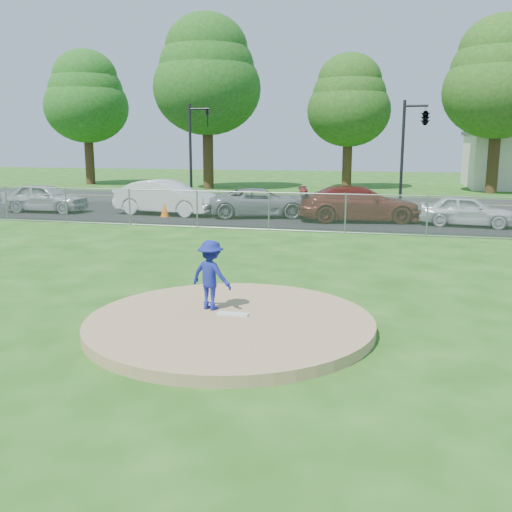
{
  "coord_description": "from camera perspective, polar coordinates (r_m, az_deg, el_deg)",
  "views": [
    {
      "loc": [
        2.99,
        -9.82,
        3.44
      ],
      "look_at": [
        0.0,
        2.0,
        1.0
      ],
      "focal_mm": 40.0,
      "sensor_mm": 36.0,
      "label": 1
    }
  ],
  "objects": [
    {
      "name": "parked_car_darkred",
      "position": [
        25.54,
        10.28,
        5.17
      ],
      "size": [
        5.66,
        3.17,
        1.55
      ],
      "primitive_type": "imported",
      "rotation": [
        0.0,
        0.0,
        1.77
      ],
      "color": "maroon",
      "rests_on": "parking_lot"
    },
    {
      "name": "pitcher",
      "position": [
        11.19,
        -4.53,
        -1.91
      ],
      "size": [
        1.0,
        0.76,
        1.37
      ],
      "primitive_type": "imported",
      "rotation": [
        0.0,
        0.0,
        2.83
      ],
      "color": "navy",
      "rests_on": "pitchers_mound"
    },
    {
      "name": "parked_car_white",
      "position": [
        27.88,
        -8.97,
        5.82
      ],
      "size": [
        5.16,
        2.3,
        1.64
      ],
      "primitive_type": "imported",
      "rotation": [
        0.0,
        0.0,
        1.46
      ],
      "color": "white",
      "rests_on": "parking_lot"
    },
    {
      "name": "street",
      "position": [
        34.13,
        9.12,
        5.4
      ],
      "size": [
        60.0,
        7.0,
        0.01
      ],
      "primitive_type": "cube",
      "color": "#232426",
      "rests_on": "ground"
    },
    {
      "name": "ground",
      "position": [
        20.34,
        5.53,
        1.53
      ],
      "size": [
        120.0,
        120.0,
        0.0
      ],
      "primitive_type": "plane",
      "color": "#1B4E11",
      "rests_on": "ground"
    },
    {
      "name": "tree_center",
      "position": [
        44.1,
        9.28,
        15.12
      ],
      "size": [
        6.16,
        6.16,
        9.84
      ],
      "color": "#3B2715",
      "rests_on": "ground"
    },
    {
      "name": "traffic_signal_center",
      "position": [
        31.86,
        16.36,
        12.99
      ],
      "size": [
        1.42,
        2.48,
        5.6
      ],
      "color": "black",
      "rests_on": "ground"
    },
    {
      "name": "tree_right",
      "position": [
        42.46,
        23.21,
        16.14
      ],
      "size": [
        7.28,
        7.28,
        11.63
      ],
      "color": "#352413",
      "rests_on": "ground"
    },
    {
      "name": "parked_car_silver",
      "position": [
        30.41,
        -20.31,
        5.49
      ],
      "size": [
        4.26,
        1.91,
        1.42
      ],
      "primitive_type": "imported",
      "rotation": [
        0.0,
        0.0,
        1.63
      ],
      "color": "#B1B1B6",
      "rests_on": "parking_lot"
    },
    {
      "name": "chain_link_fence",
      "position": [
        22.19,
        6.35,
        4.29
      ],
      "size": [
        40.0,
        0.06,
        1.5
      ],
      "primitive_type": "cube",
      "color": "gray",
      "rests_on": "ground"
    },
    {
      "name": "tree_far_left",
      "position": [
        49.71,
        -16.63,
        15.05
      ],
      "size": [
        6.72,
        6.72,
        10.74
      ],
      "color": "#392314",
      "rests_on": "ground"
    },
    {
      "name": "pitchers_mound",
      "position": [
        10.79,
        -2.62,
        -6.72
      ],
      "size": [
        5.4,
        5.4,
        0.2
      ],
      "primitive_type": "cylinder",
      "color": "#9E8057",
      "rests_on": "ground"
    },
    {
      "name": "traffic_signal_left",
      "position": [
        33.92,
        -6.21,
        11.13
      ],
      "size": [
        1.28,
        0.2,
        5.6
      ],
      "color": "black",
      "rests_on": "ground"
    },
    {
      "name": "traffic_cone",
      "position": [
        27.02,
        -9.1,
        4.73
      ],
      "size": [
        0.4,
        0.4,
        0.78
      ],
      "primitive_type": "cone",
      "color": "orange",
      "rests_on": "parking_lot"
    },
    {
      "name": "pitching_rubber",
      "position": [
        10.94,
        -2.32,
        -5.81
      ],
      "size": [
        0.6,
        0.15,
        0.04
      ],
      "primitive_type": "cube",
      "color": "white",
      "rests_on": "pitchers_mound"
    },
    {
      "name": "parked_car_gray",
      "position": [
        26.69,
        0.51,
        5.37
      ],
      "size": [
        5.17,
        3.48,
        1.32
      ],
      "primitive_type": "imported",
      "rotation": [
        0.0,
        0.0,
        1.87
      ],
      "color": "gray",
      "rests_on": "parking_lot"
    },
    {
      "name": "tree_left",
      "position": [
        43.42,
        -4.94,
        17.64
      ],
      "size": [
        7.84,
        7.84,
        12.53
      ],
      "color": "#352513",
      "rests_on": "ground"
    },
    {
      "name": "parking_lot",
      "position": [
        26.71,
        7.66,
        3.84
      ],
      "size": [
        50.0,
        8.0,
        0.01
      ],
      "primitive_type": "cube",
      "color": "black",
      "rests_on": "ground"
    },
    {
      "name": "parked_car_pearl",
      "position": [
        25.27,
        20.36,
        4.28
      ],
      "size": [
        3.92,
        1.94,
        1.29
      ],
      "primitive_type": "imported",
      "rotation": [
        0.0,
        0.0,
        1.46
      ],
      "color": "silver",
      "rests_on": "parking_lot"
    }
  ]
}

